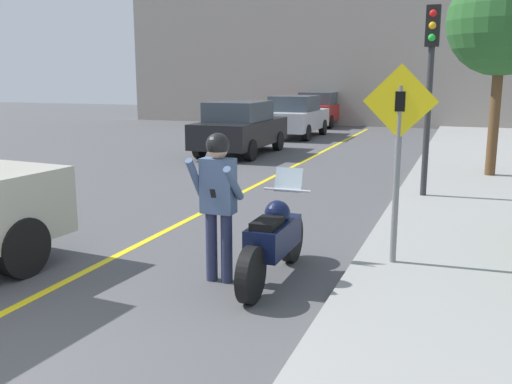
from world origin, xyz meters
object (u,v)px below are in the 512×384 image
Objects in this scene: traffic_light at (431,65)px; parked_car_black at (240,128)px; motorcycle at (274,240)px; crossing_sign at (398,146)px; street_tree at (502,22)px; person_biker at (218,191)px; parked_car_silver at (295,116)px; parked_car_red at (320,109)px.

traffic_light is 8.17m from parked_car_black.
traffic_light is (1.36, 5.29, 2.15)m from motorcycle.
crossing_sign is 4.58m from traffic_light.
person_biker is at bearing -110.84° from street_tree.
street_tree reaches higher than parked_car_silver.
parked_car_red is at bearing 93.98° from parked_car_silver.
motorcycle is 1.20× the size of person_biker.
traffic_light is at bearing 75.53° from motorcycle.
person_biker is 0.50× the size of traffic_light.
parked_car_red is (-6.26, 20.86, -0.77)m from crossing_sign.
person_biker reaches higher than motorcycle.
crossing_sign is 11.40m from parked_car_black.
parked_car_red is (-0.39, 5.54, 0.00)m from parked_car_silver.
street_tree is at bearing -60.32° from parked_car_red.
traffic_light is 0.76× the size of street_tree.
crossing_sign is 16.42m from parked_car_silver.
traffic_light reaches higher than parked_car_black.
street_tree is at bearing 69.16° from person_biker.
motorcycle is 0.91m from person_biker.
parked_car_black and parked_car_red have the same top height.
person_biker is (-0.60, -0.29, 0.62)m from motorcycle.
parked_car_silver is (0.14, 5.67, 0.00)m from parked_car_black.
person_biker is 0.73× the size of crossing_sign.
motorcycle is at bearing 25.71° from person_biker.
crossing_sign is 0.68× the size of traffic_light.
person_biker is at bearing -76.54° from parked_car_silver.
street_tree is (2.68, 8.34, 3.17)m from motorcycle.
motorcycle is at bearing -74.30° from parked_car_silver.
parked_car_silver is (-4.54, 16.15, 0.35)m from motorcycle.
person_biker is 9.58m from street_tree.
crossing_sign is at bearing -90.40° from traffic_light.
street_tree is 8.17m from parked_car_black.
crossing_sign is at bearing -58.06° from parked_car_black.
parked_car_black is (-4.68, 10.48, 0.35)m from motorcycle.
crossing_sign reaches higher than parked_car_silver.
person_biker reaches higher than parked_car_red.
person_biker reaches higher than parked_car_silver.
motorcycle is at bearing -148.10° from crossing_sign.
parked_car_red is at bearing 101.12° from person_biker.
motorcycle is 0.52× the size of parked_car_red.
traffic_light reaches higher than motorcycle.
motorcycle is 0.87× the size of crossing_sign.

